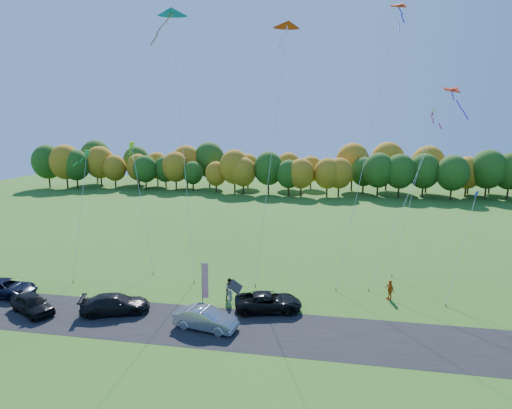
% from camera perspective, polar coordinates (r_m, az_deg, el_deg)
% --- Properties ---
extents(ground, '(160.00, 160.00, 0.00)m').
position_cam_1_polar(ground, '(33.04, -1.83, -14.00)').
color(ground, '#2C5917').
extents(asphalt_strip, '(90.00, 6.00, 0.01)m').
position_cam_1_polar(asphalt_strip, '(29.55, -3.47, -17.20)').
color(asphalt_strip, black).
rests_on(asphalt_strip, ground).
extents(tree_line, '(116.00, 12.00, 10.00)m').
position_cam_1_polar(tree_line, '(85.69, 5.61, 1.53)').
color(tree_line, '#1E4711').
rests_on(tree_line, ground).
extents(black_suv, '(5.57, 3.49, 1.44)m').
position_cam_1_polar(black_suv, '(31.68, 1.76, -13.72)').
color(black_suv, black).
rests_on(black_suv, ground).
extents(silver_sedan, '(4.75, 2.37, 1.50)m').
position_cam_1_polar(silver_sedan, '(29.34, -7.21, -15.85)').
color(silver_sedan, '#AAAAAE').
rests_on(silver_sedan, ground).
extents(dark_truck_a, '(5.46, 3.65, 1.47)m').
position_cam_1_polar(dark_truck_a, '(33.09, -19.47, -13.23)').
color(dark_truck_a, black).
rests_on(dark_truck_a, ground).
extents(dark_truck_b, '(4.59, 3.45, 1.45)m').
position_cam_1_polar(dark_truck_b, '(35.65, -29.32, -12.27)').
color(dark_truck_b, black).
rests_on(dark_truck_b, ground).
extents(dark_suv_west, '(5.10, 2.53, 1.39)m').
position_cam_1_polar(dark_suv_west, '(40.16, -32.06, -10.04)').
color(dark_suv_west, black).
rests_on(dark_suv_west, ground).
extents(person_tailgate_a, '(0.49, 0.64, 1.60)m').
position_cam_1_polar(person_tailgate_a, '(32.55, -3.68, -12.88)').
color(person_tailgate_a, silver).
rests_on(person_tailgate_a, ground).
extents(person_tailgate_b, '(1.03, 1.11, 1.83)m').
position_cam_1_polar(person_tailgate_b, '(33.48, -3.72, -11.96)').
color(person_tailgate_b, gray).
rests_on(person_tailgate_b, ground).
extents(person_east, '(0.83, 1.04, 1.65)m').
position_cam_1_polar(person_east, '(35.27, 18.56, -11.48)').
color(person_east, '#C75912').
rests_on(person_east, ground).
extents(feather_flag, '(0.49, 0.18, 3.79)m').
position_cam_1_polar(feather_flag, '(31.67, -7.39, -10.68)').
color(feather_flag, '#999999').
rests_on(feather_flag, ground).
extents(kite_delta_blue, '(6.27, 10.32, 27.37)m').
position_cam_1_polar(kite_delta_blue, '(39.96, -10.55, 9.72)').
color(kite_delta_blue, '#4C3F33').
rests_on(kite_delta_blue, ground).
extents(kite_parafoil_orange, '(7.38, 13.84, 26.99)m').
position_cam_1_polar(kite_parafoil_orange, '(40.22, 16.01, 9.66)').
color(kite_parafoil_orange, '#4C3F33').
rests_on(kite_parafoil_orange, ground).
extents(kite_delta_red, '(3.15, 8.94, 25.17)m').
position_cam_1_polar(kite_delta_red, '(37.43, 2.43, 8.82)').
color(kite_delta_red, '#4C3F33').
rests_on(kite_delta_red, ground).
extents(kite_parafoil_rainbow, '(9.13, 8.71, 18.03)m').
position_cam_1_polar(kite_parafoil_rainbow, '(38.99, 21.46, 2.69)').
color(kite_parafoil_rainbow, '#4C3F33').
rests_on(kite_parafoil_rainbow, ground).
extents(kite_diamond_yellow, '(4.82, 6.05, 12.78)m').
position_cam_1_polar(kite_diamond_yellow, '(41.95, -16.00, -0.14)').
color(kite_diamond_yellow, '#4C3F33').
rests_on(kite_diamond_yellow, ground).
extents(kite_diamond_green, '(1.37, 5.58, 12.03)m').
position_cam_1_polar(kite_diamond_green, '(41.44, -23.79, -1.12)').
color(kite_diamond_green, '#4C3F33').
rests_on(kite_diamond_green, ground).
extents(kite_diamond_white, '(4.45, 6.11, 16.18)m').
position_cam_1_polar(kite_diamond_white, '(41.71, 21.52, 1.80)').
color(kite_diamond_white, '#4C3F33').
rests_on(kite_diamond_white, ground).
extents(kite_diamond_blue_low, '(3.58, 5.39, 8.83)m').
position_cam_1_polar(kite_diamond_blue_low, '(37.22, 27.34, -5.42)').
color(kite_diamond_blue_low, '#4C3F33').
rests_on(kite_diamond_blue_low, ground).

